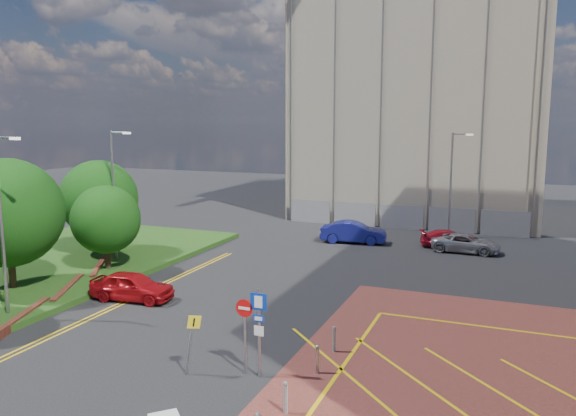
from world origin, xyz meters
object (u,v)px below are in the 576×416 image
Objects in this scene: car_red_back at (450,239)px; lamp_back at (452,181)px; tree_b at (8,213)px; car_silver_back at (466,243)px; lamp_left_near at (2,218)px; tree_c at (106,220)px; car_blue_back at (353,232)px; lamp_left_far at (114,190)px; sign_cluster at (254,323)px; car_red_left at (132,286)px; warning_sign at (191,337)px; tree_d at (99,199)px.

lamp_back is at bearing -12.60° from car_red_back.
car_red_back is at bearing 44.49° from tree_b.
lamp_left_near is at bearing 141.40° from car_silver_back.
car_silver_back is at bearing 34.88° from tree_c.
car_blue_back is at bearing -143.86° from lamp_back.
lamp_back is at bearing 40.86° from lamp_left_far.
sign_cluster is (15.80, -4.02, -2.28)m from tree_b.
car_silver_back is (1.18, -1.26, 0.03)m from car_red_back.
tree_c reaches higher than car_blue_back.
tree_c is at bearing 131.82° from car_blue_back.
car_red_left is 0.89× the size of car_blue_back.
car_blue_back is (13.24, 18.37, -3.45)m from tree_b.
lamp_back is at bearing 57.60° from lamp_left_near.
car_blue_back is at bearing 81.53° from car_red_back.
warning_sign is 0.47× the size of car_blue_back.
lamp_left_near reaches higher than sign_cluster.
car_silver_back is (7.89, -0.04, -0.15)m from car_blue_back.
car_blue_back is (6.74, 17.01, 0.06)m from car_red_left.
car_red_back is at bearing -83.78° from lamp_back.
tree_d is (-1.00, 8.00, -0.37)m from tree_b.
lamp_left_near is 6.80m from car_red_left.
lamp_left_far is at bearing 137.05° from warning_sign.
warning_sign is (14.76, -12.80, -2.44)m from tree_d.
car_silver_back is at bearing 29.48° from lamp_left_far.
tree_c is 1.53× the size of sign_cluster.
tree_c reaches higher than car_red_back.
lamp_left_near is 28.24m from car_silver_back.
lamp_left_far reaches higher than lamp_back.
lamp_left_far is 1.96× the size of car_red_back.
sign_cluster is at bearing 151.20° from car_red_back.
tree_d is at bearing 135.00° from tree_c.
tree_b reaches higher than tree_c.
lamp_left_near is at bearing 124.43° from car_red_back.
lamp_left_far is 18.58m from sign_cluster.
tree_d is 24.17m from car_red_back.
lamp_left_far reaches higher than car_blue_back.
tree_c is at bearing -45.00° from tree_d.
tree_d is 10.50m from car_red_left.
lamp_left_near reaches higher than tree_c.
lamp_back is (16.50, 26.00, -0.30)m from lamp_left_near.
car_red_back is at bearing 44.66° from car_silver_back.
tree_c is 0.61× the size of lamp_back.
tree_b is at bearing -98.77° from lamp_left_far.
tree_d reaches higher than sign_cluster.
lamp_left_far is (1.08, 7.00, 0.42)m from tree_b.
lamp_left_near reaches higher than car_blue_back.
warning_sign is (12.68, -11.80, -3.23)m from lamp_left_far.
car_blue_back reaches higher than car_silver_back.
lamp_back is 6.17m from car_silver_back.
car_red_back is (20.95, 11.60, -3.28)m from tree_d.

